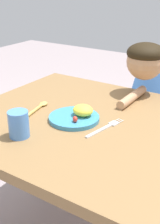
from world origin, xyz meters
name	(u,v)px	position (x,y,z in m)	size (l,w,h in m)	color
dining_table	(100,146)	(0.00, 0.00, 0.59)	(1.19, 0.92, 0.71)	olive
plate	(76,116)	(-0.10, -0.03, 0.72)	(0.21, 0.21, 0.06)	teal
fork	(105,128)	(0.04, -0.03, 0.71)	(0.06, 0.22, 0.01)	silver
spoon	(37,109)	(-0.31, -0.05, 0.71)	(0.07, 0.23, 0.01)	tan
drinking_cup	(19,124)	(-0.20, -0.27, 0.76)	(0.08, 0.08, 0.10)	#4C86D9
person	(147,109)	(0.01, 0.52, 0.58)	(0.19, 0.53, 0.97)	#4A5364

